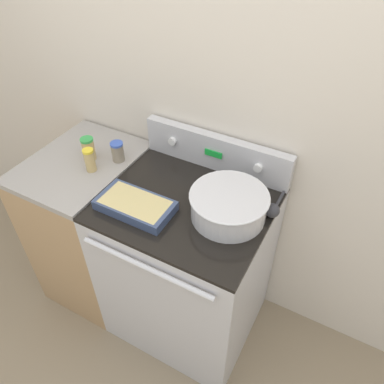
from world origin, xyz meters
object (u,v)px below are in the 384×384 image
Objects in this scene: spice_jar_yellow_cap at (90,160)px; spice_jar_blue_cap at (118,151)px; spice_jar_green_cap at (88,149)px; mixing_bowl at (229,204)px; casserole_dish at (135,205)px; ladle at (274,209)px.

spice_jar_blue_cap is at bearing 62.70° from spice_jar_yellow_cap.
spice_jar_green_cap reaches higher than spice_jar_blue_cap.
spice_jar_blue_cap is at bearing 23.15° from spice_jar_green_cap.
casserole_dish is (-0.38, -0.16, -0.04)m from mixing_bowl.
spice_jar_green_cap is at bearing 155.40° from casserole_dish.
spice_jar_yellow_cap reaches higher than casserole_dish.
spice_jar_yellow_cap is at bearing 161.27° from casserole_dish.
ladle is (0.17, 0.11, -0.04)m from mixing_bowl.
spice_jar_green_cap is at bearing 177.67° from mixing_bowl.
mixing_bowl is 2.84× the size of spice_jar_green_cap.
spice_jar_green_cap is (-0.14, -0.06, 0.01)m from spice_jar_blue_cap.
spice_jar_blue_cap is 0.15m from spice_jar_green_cap.
mixing_bowl is at bearing 22.68° from casserole_dish.
spice_jar_blue_cap reaches higher than ladle.
spice_jar_blue_cap is at bearing 138.17° from casserole_dish.
mixing_bowl reaches higher than spice_jar_blue_cap.
ladle is 2.27× the size of spice_jar_yellow_cap.
casserole_dish is 0.60m from ladle.
spice_jar_blue_cap is at bearing 172.10° from mixing_bowl.
spice_jar_green_cap is at bearing -156.85° from spice_jar_blue_cap.
casserole_dish is at bearing -18.73° from spice_jar_yellow_cap.
mixing_bowl is at bearing -146.88° from ladle.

